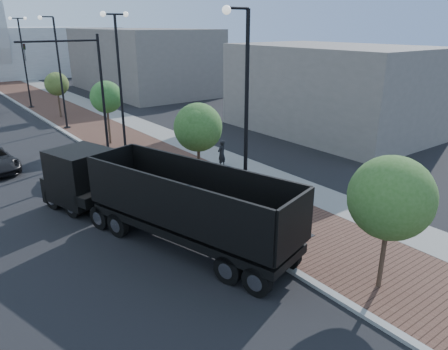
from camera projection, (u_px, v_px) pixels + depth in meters
sidewalk at (77, 113)px, 42.57m from camera, size 7.00×140.00×0.12m
concrete_strip at (103, 110)px, 44.10m from camera, size 2.40×140.00×0.13m
curb at (41, 118)px, 40.59m from camera, size 0.30×140.00×0.14m
dump_truck at (127, 195)px, 18.66m from camera, size 6.07×13.48×3.38m
white_sedan at (75, 172)px, 23.89m from camera, size 1.70×3.99×1.28m
pedestrian at (222, 154)px, 26.52m from camera, size 0.74×0.58×1.77m
streetlight_1 at (244, 136)px, 16.89m from camera, size 1.44×0.56×9.21m
streetlight_2 at (121, 89)px, 25.80m from camera, size 1.72×0.56×9.28m
streetlight_3 at (59, 78)px, 34.91m from camera, size 1.44×0.56×9.21m
streetlight_4 at (24, 62)px, 43.82m from camera, size 1.72×0.56×9.28m
traffic_mast at (88, 82)px, 27.49m from camera, size 5.09×0.20×8.00m
tree_0 at (391, 198)px, 13.38m from camera, size 2.73×2.73×4.76m
tree_1 at (199, 127)px, 21.57m from camera, size 2.53×2.50×4.86m
tree_2 at (107, 97)px, 30.59m from camera, size 2.37×2.32×4.75m
tree_3 at (57, 84)px, 39.71m from camera, size 2.27×2.19×4.35m
commercial_block_ne at (142, 61)px, 55.84m from camera, size 12.00×22.00×8.00m
commercial_block_e at (330, 90)px, 34.61m from camera, size 10.00×16.00×7.00m
utility_cover_1 at (307, 235)px, 17.90m from camera, size 0.50×0.50×0.02m
utility_cover_2 at (174, 168)px, 26.16m from camera, size 0.50×0.50×0.02m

